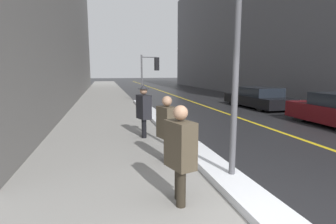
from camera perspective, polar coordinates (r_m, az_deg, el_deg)
sidewalk_slab at (r=18.03m, az=-13.35°, el=1.79°), size 4.00×80.00×0.01m
road_centre_stripe at (r=19.02m, az=5.04°, el=2.35°), size 0.16×80.00×0.00m
snow_bank_curb at (r=10.26m, az=-0.55°, el=-2.81°), size 0.67×16.81×0.16m
building_facade_right at (r=29.45m, az=18.14°, el=17.20°), size 6.00×36.00×13.25m
lamp_post at (r=5.11m, az=14.80°, el=15.24°), size 0.28×0.28×4.56m
traffic_light_near at (r=18.35m, az=-3.61°, el=9.43°), size 1.30×0.45×3.25m
pedestrian_nearside at (r=4.25m, az=2.69°, el=-8.28°), size 0.45×0.60×1.63m
pedestrian_trailing at (r=6.15m, az=-0.21°, el=-3.09°), size 0.44×0.58×1.59m
pedestrian_in_fedora at (r=8.54m, az=-5.29°, el=0.73°), size 0.46×0.61×1.75m
parked_car_black at (r=16.58m, az=18.97°, el=2.93°), size 2.11×4.78×1.21m
fire_hydrant at (r=8.70m, az=1.78°, el=-3.15°), size 0.20×0.20×0.70m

